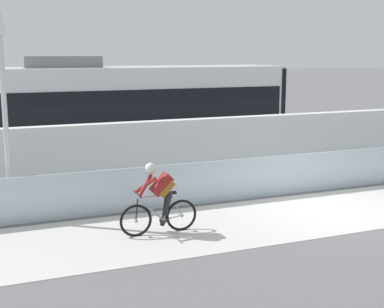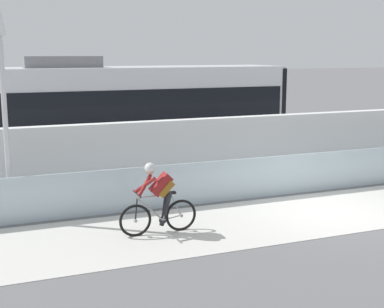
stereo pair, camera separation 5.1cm
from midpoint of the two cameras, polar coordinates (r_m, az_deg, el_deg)
name	(u,v)px [view 1 (the left image)]	position (r m, az deg, el deg)	size (l,w,h in m)	color
ground_plane	(330,211)	(14.01, 14.33, -5.90)	(200.00, 200.00, 0.00)	slate
bike_path_deck	(330,211)	(14.01, 14.33, -5.88)	(32.00, 3.20, 0.01)	silver
glass_parapet	(291,174)	(15.35, 10.37, -2.13)	(32.00, 0.05, 1.12)	silver
concrete_barrier_wall	(260,148)	(16.78, 7.15, 0.63)	(32.00, 0.36, 2.02)	white
tram_rail_near	(225,164)	(19.13, 3.49, -1.11)	(32.00, 0.08, 0.01)	#595654
tram_rail_far	(209,157)	(20.41, 1.76, -0.34)	(32.00, 0.08, 0.01)	#595654
tram	(123,114)	(18.32, -7.37, 4.27)	(11.06, 2.54, 3.81)	silver
cyclist_on_bike	(159,199)	(11.77, -3.64, -4.81)	(1.77, 0.58, 1.61)	black
lamp_post_antenna	(3,81)	(12.95, -19.54, 7.29)	(0.28, 0.28, 5.20)	gray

